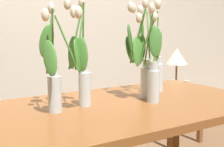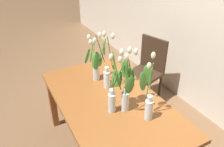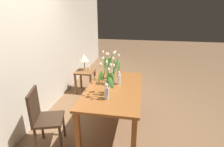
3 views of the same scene
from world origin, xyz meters
The scene contains 12 objects.
ground_plane centered at (0.00, 0.00, 0.00)m, with size 18.00×18.00×0.00m, color brown.
room_wall_rear centered at (0.00, 1.46, 1.35)m, with size 9.00×0.10×2.70m, color beige.
dining_table centered at (0.00, 0.00, 0.65)m, with size 1.60×0.90×0.74m.
tulip_vase_0 centered at (-0.38, 0.04, 0.94)m, with size 0.22×0.25×0.54m.
tulip_vase_1 centered at (0.18, 0.05, 0.97)m, with size 0.26×0.26×0.58m.
tulip_vase_2 centered at (-0.23, 0.07, 0.94)m, with size 0.17×0.24×0.58m.
tulip_vase_3 centered at (0.14, -0.03, 0.92)m, with size 0.13×0.15×0.58m.
tulip_vase_4 centered at (0.35, 0.17, 0.93)m, with size 0.18×0.17×0.56m.
dining_chair centered at (-0.66, 0.94, 0.52)m, with size 0.50×0.50×0.93m.
side_table centered at (1.24, 0.92, 0.43)m, with size 0.44×0.44×0.55m.
table_lamp centered at (1.28, 0.94, 0.86)m, with size 0.22×0.22×0.40m.
pillar_candle centered at (1.35, 0.86, 0.59)m, with size 0.06×0.06×0.07m, color beige.
Camera 3 is at (-2.67, -0.44, 2.00)m, focal length 28.63 mm.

